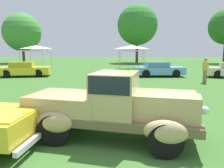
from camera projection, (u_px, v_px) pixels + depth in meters
name	position (u px, v px, depth m)	size (l,w,h in m)	color
ground_plane	(125.00, 146.00, 4.96)	(120.00, 120.00, 0.00)	#386628
feature_pickup_truck	(112.00, 105.00, 5.29)	(4.46, 2.35, 1.70)	brown
show_car_yellow	(24.00, 69.00, 17.66)	(4.38, 2.58, 1.22)	yellow
show_car_skyblue	(158.00, 69.00, 17.71)	(4.27, 2.12, 1.22)	#669EDB
spectator_near_truck	(205.00, 70.00, 14.18)	(0.28, 0.42, 1.69)	#7F7056
canopy_tent_left_field	(36.00, 48.00, 23.97)	(2.89, 2.89, 2.71)	#B7B7BC
canopy_tent_center_field	(132.00, 48.00, 23.71)	(2.94, 2.94, 2.71)	#B7B7BC
treeline_far_left	(22.00, 32.00, 34.91)	(6.21, 6.21, 8.16)	brown
treeline_mid_left	(137.00, 25.00, 34.77)	(6.63, 6.63, 9.56)	brown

